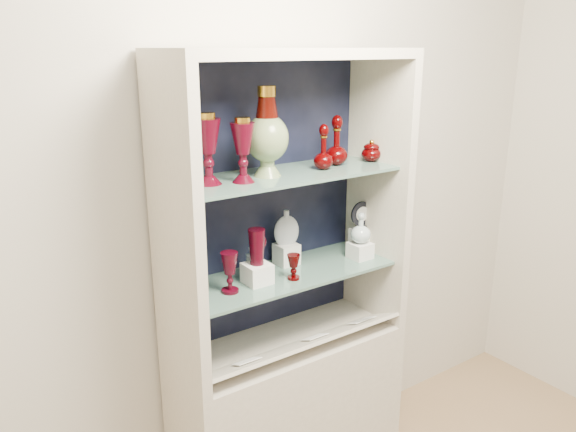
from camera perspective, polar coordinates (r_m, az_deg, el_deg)
wall_back at (r=2.38m, az=-3.04°, el=3.56°), size 3.50×0.02×2.80m
cabinet_base at (r=2.64m, az=0.00°, el=-19.57°), size 1.00×0.40×0.75m
cabinet_back_panel at (r=2.37m, az=-2.63°, el=1.66°), size 0.98×0.02×1.15m
cabinet_side_left at (r=2.00m, az=-11.39°, el=-1.58°), size 0.04×0.40×1.15m
cabinet_side_right at (r=2.51m, az=9.03°, el=2.35°), size 0.04×0.40×1.15m
cabinet_top_cap at (r=2.13m, az=0.00°, el=16.18°), size 1.00×0.40×0.04m
shelf_lower at (r=2.33m, az=-0.28°, el=-5.93°), size 0.92×0.34×0.01m
shelf_upper at (r=2.20m, az=-0.30°, el=4.22°), size 0.92×0.34×0.01m
label_ledge at (r=2.35m, az=1.57°, el=-12.89°), size 0.92×0.17×0.09m
label_card_0 at (r=2.37m, az=2.75°, el=-12.16°), size 0.10×0.06×0.03m
label_card_1 at (r=2.53m, az=7.67°, el=-10.39°), size 0.10×0.06×0.03m
label_card_2 at (r=2.21m, az=-4.22°, el=-14.49°), size 0.10×0.06×0.03m
label_card_3 at (r=2.51m, az=7.31°, el=-10.52°), size 0.10×0.06×0.03m
pedestal_lamp_left at (r=2.01m, az=-8.13°, el=6.75°), size 0.13×0.13×0.25m
pedestal_lamp_right at (r=2.03m, az=-4.61°, el=6.68°), size 0.10×0.10×0.23m
enamel_urn at (r=2.12m, az=-2.15°, el=8.54°), size 0.17×0.17×0.34m
ruby_decanter_a at (r=2.25m, az=3.64°, el=7.29°), size 0.11×0.11×0.20m
ruby_decanter_b at (r=2.34m, az=4.97°, el=7.81°), size 0.10×0.10×0.22m
lidded_bowl at (r=2.45m, az=8.47°, el=6.62°), size 0.09×0.09×0.10m
cobalt_goblet at (r=2.13m, az=-10.56°, el=-5.86°), size 0.08×0.08×0.17m
ruby_goblet_tall at (r=2.13m, az=-5.95°, el=-5.72°), size 0.09×0.09×0.16m
ruby_goblet_small at (r=2.25m, az=0.57°, el=-5.19°), size 0.07×0.07×0.10m
riser_ruby_pitcher at (r=2.22m, az=-3.15°, el=-5.85°), size 0.10×0.10×0.08m
ruby_pitcher at (r=2.18m, az=-3.20°, el=-3.14°), size 0.12×0.10×0.14m
clear_square_bottle at (r=2.28m, az=-3.69°, el=-4.53°), size 0.06×0.06×0.13m
riser_flat_flask at (r=2.40m, az=-0.16°, el=-3.86°), size 0.09×0.09×0.09m
flat_flask at (r=2.36m, az=-0.16°, el=-1.10°), size 0.12×0.07×0.15m
riser_clear_round_decanter at (r=2.49m, az=7.32°, el=-3.49°), size 0.09×0.09×0.07m
clear_round_decanter at (r=2.46m, az=7.41°, el=-1.28°), size 0.11×0.11×0.13m
riser_cameo_medallion at (r=2.59m, az=7.37°, el=-2.37°), size 0.08×0.08×0.10m
cameo_medallion at (r=2.55m, az=7.47°, el=0.11°), size 0.11×0.05×0.13m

